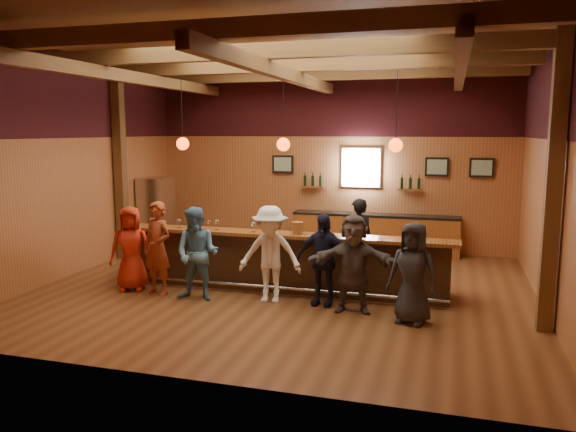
{
  "coord_description": "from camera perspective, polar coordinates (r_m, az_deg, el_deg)",
  "views": [
    {
      "loc": [
        2.93,
        -9.76,
        2.95
      ],
      "look_at": [
        0.0,
        0.3,
        1.35
      ],
      "focal_mm": 35.0,
      "sensor_mm": 36.0,
      "label": 1
    }
  ],
  "objects": [
    {
      "name": "glass_a",
      "position": [
        11.24,
        -13.59,
        -0.28
      ],
      "size": [
        0.08,
        0.08,
        0.19
      ],
      "color": "silver",
      "rests_on": "bar_counter"
    },
    {
      "name": "framed_pictures",
      "position": [
        13.78,
        11.0,
        4.99
      ],
      "size": [
        5.35,
        0.05,
        0.45
      ],
      "color": "black",
      "rests_on": "room"
    },
    {
      "name": "stainless_fridge",
      "position": [
        14.36,
        -13.25,
        0.25
      ],
      "size": [
        0.7,
        0.7,
        1.8
      ],
      "primitive_type": "cube",
      "color": "silver",
      "rests_on": "ground"
    },
    {
      "name": "bottle_a",
      "position": [
        10.07,
        3.95,
        -1.1
      ],
      "size": [
        0.07,
        0.07,
        0.34
      ],
      "color": "black",
      "rests_on": "bar_counter"
    },
    {
      "name": "customer_redvest",
      "position": [
        10.41,
        -13.13,
        -3.19
      ],
      "size": [
        0.71,
        0.56,
        1.7
      ],
      "primitive_type": "imported",
      "rotation": [
        0.0,
        0.0,
        -0.28
      ],
      "color": "#95381B",
      "rests_on": "ground"
    },
    {
      "name": "customer_dark",
      "position": [
        8.84,
        12.56,
        -5.67
      ],
      "size": [
        0.88,
        0.7,
        1.58
      ],
      "primitive_type": "imported",
      "rotation": [
        0.0,
        0.0,
        -0.28
      ],
      "color": "#262628",
      "rests_on": "ground"
    },
    {
      "name": "customer_orange",
      "position": [
        10.8,
        -15.67,
        -3.2
      ],
      "size": [
        0.89,
        0.73,
        1.57
      ],
      "primitive_type": "imported",
      "rotation": [
        0.0,
        0.0,
        0.34
      ],
      "color": "red",
      "rests_on": "ground"
    },
    {
      "name": "customer_denim",
      "position": [
        9.92,
        -9.2,
        -3.82
      ],
      "size": [
        0.81,
        0.63,
        1.64
      ],
      "primitive_type": "imported",
      "rotation": [
        0.0,
        0.0,
        0.01
      ],
      "color": "teal",
      "rests_on": "ground"
    },
    {
      "name": "glass_b",
      "position": [
        10.9,
        -11.03,
        -0.54
      ],
      "size": [
        0.08,
        0.08,
        0.17
      ],
      "color": "silver",
      "rests_on": "bar_counter"
    },
    {
      "name": "bar_counter",
      "position": [
        10.61,
        -0.14,
        -4.55
      ],
      "size": [
        6.3,
        1.07,
        1.11
      ],
      "color": "black",
      "rests_on": "ground"
    },
    {
      "name": "window",
      "position": [
        13.9,
        7.42,
        4.9
      ],
      "size": [
        0.95,
        0.09,
        0.95
      ],
      "color": "silver",
      "rests_on": "room"
    },
    {
      "name": "glass_g",
      "position": [
        9.89,
        7.54,
        -1.29
      ],
      "size": [
        0.09,
        0.09,
        0.2
      ],
      "color": "silver",
      "rests_on": "bar_counter"
    },
    {
      "name": "bottle_b",
      "position": [
        10.01,
        3.72,
        -1.05
      ],
      "size": [
        0.08,
        0.08,
        0.39
      ],
      "color": "black",
      "rests_on": "bar_counter"
    },
    {
      "name": "customer_brown",
      "position": [
        9.21,
        6.65,
        -4.81
      ],
      "size": [
        1.55,
        0.65,
        1.62
      ],
      "primitive_type": "imported",
      "rotation": [
        0.0,
        0.0,
        0.11
      ],
      "color": "#514641",
      "rests_on": "ground"
    },
    {
      "name": "pendant_lights",
      "position": [
        10.19,
        -0.48,
        7.32
      ],
      "size": [
        4.24,
        0.24,
        1.37
      ],
      "color": "black",
      "rests_on": "room"
    },
    {
      "name": "ice_bucket",
      "position": [
        10.07,
        0.98,
        -1.21
      ],
      "size": [
        0.2,
        0.2,
        0.22
      ],
      "primitive_type": "cylinder",
      "color": "brown",
      "rests_on": "bar_counter"
    },
    {
      "name": "glass_d",
      "position": [
        10.57,
        -7.23,
        -0.65
      ],
      "size": [
        0.09,
        0.09,
        0.19
      ],
      "color": "silver",
      "rests_on": "bar_counter"
    },
    {
      "name": "wine_shelves",
      "position": [
        13.87,
        7.35,
        3.11
      ],
      "size": [
        3.0,
        0.18,
        0.3
      ],
      "color": "brown",
      "rests_on": "room"
    },
    {
      "name": "bartender",
      "position": [
        11.24,
        7.09,
        -2.33
      ],
      "size": [
        0.7,
        0.6,
        1.63
      ],
      "primitive_type": "imported",
      "rotation": [
        0.0,
        0.0,
        3.55
      ],
      "color": "black",
      "rests_on": "ground"
    },
    {
      "name": "room",
      "position": [
        10.25,
        -0.39,
        10.15
      ],
      "size": [
        9.04,
        9.0,
        4.52
      ],
      "color": "brown",
      "rests_on": "ground"
    },
    {
      "name": "glass_f",
      "position": [
        9.94,
        4.17,
        -1.23
      ],
      "size": [
        0.08,
        0.08,
        0.19
      ],
      "color": "silver",
      "rests_on": "bar_counter"
    },
    {
      "name": "customer_navy",
      "position": [
        9.54,
        3.54,
        -4.43
      ],
      "size": [
        0.96,
        0.48,
        1.58
      ],
      "primitive_type": "imported",
      "rotation": [
        0.0,
        0.0,
        -0.11
      ],
      "color": "#181931",
      "rests_on": "ground"
    },
    {
      "name": "glass_c",
      "position": [
        10.75,
        -8.05,
        -0.64
      ],
      "size": [
        0.07,
        0.07,
        0.16
      ],
      "color": "silver",
      "rests_on": "bar_counter"
    },
    {
      "name": "glass_e",
      "position": [
        10.28,
        -3.54,
        -0.88
      ],
      "size": [
        0.08,
        0.08,
        0.19
      ],
      "color": "silver",
      "rests_on": "bar_counter"
    },
    {
      "name": "back_bar_cabinet",
      "position": [
        13.81,
        8.79,
        -1.74
      ],
      "size": [
        4.0,
        0.52,
        0.95
      ],
      "color": "brown",
      "rests_on": "ground"
    },
    {
      "name": "glass_h",
      "position": [
        9.78,
        11.69,
        -1.64
      ],
      "size": [
        0.07,
        0.07,
        0.16
      ],
      "color": "silver",
      "rests_on": "bar_counter"
    },
    {
      "name": "customer_white",
      "position": [
        9.69,
        -1.83,
        -3.9
      ],
      "size": [
        1.15,
        0.74,
        1.68
      ],
      "primitive_type": "imported",
      "rotation": [
        0.0,
        0.0,
        0.11
      ],
      "color": "white",
      "rests_on": "ground"
    }
  ]
}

